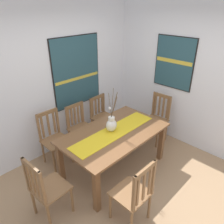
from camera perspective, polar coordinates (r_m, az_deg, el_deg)
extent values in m
cube|color=#A37F5B|center=(3.54, 4.97, -20.71)|extent=(6.40, 6.40, 0.03)
cube|color=silver|center=(4.01, -15.27, 7.99)|extent=(6.40, 0.12, 2.70)
cube|color=silver|center=(4.21, 22.35, 7.81)|extent=(0.12, 6.40, 2.70)
cube|color=brown|center=(3.49, 0.57, -5.49)|extent=(1.71, 1.00, 0.03)
cube|color=brown|center=(3.08, -4.08, -20.00)|extent=(0.08, 0.08, 0.70)
cube|color=brown|center=(4.01, 12.79, -7.78)|extent=(0.08, 0.08, 0.70)
cube|color=brown|center=(3.59, -13.38, -12.58)|extent=(0.08, 0.08, 0.70)
cube|color=brown|center=(4.41, 3.57, -3.53)|extent=(0.08, 0.08, 0.70)
cube|color=gold|center=(3.48, 0.57, -5.20)|extent=(1.58, 0.36, 0.01)
ellipsoid|color=silver|center=(3.45, -0.15, -3.51)|extent=(0.19, 0.16, 0.21)
cylinder|color=silver|center=(3.39, -0.16, -1.75)|extent=(0.10, 0.10, 0.05)
cylinder|color=brown|center=(3.29, 0.11, 2.39)|extent=(0.06, 0.02, 0.46)
cylinder|color=brown|center=(3.34, -0.54, 1.83)|extent=(0.05, 0.11, 0.37)
cylinder|color=brown|center=(3.25, 0.59, 1.78)|extent=(0.03, 0.11, 0.44)
cylinder|color=brown|center=(3.23, 0.54, 1.17)|extent=(0.05, 0.16, 0.40)
sphere|color=white|center=(3.36, -0.56, 0.98)|extent=(0.04, 0.04, 0.04)
cube|color=brown|center=(4.44, 11.20, -2.33)|extent=(0.44, 0.44, 0.03)
cylinder|color=brown|center=(4.35, 11.67, -6.64)|extent=(0.04, 0.04, 0.44)
cylinder|color=brown|center=(4.51, 7.78, -5.00)|extent=(0.04, 0.04, 0.44)
cylinder|color=brown|center=(4.63, 14.02, -4.73)|extent=(0.04, 0.04, 0.44)
cylinder|color=brown|center=(4.77, 10.27, -3.25)|extent=(0.04, 0.04, 0.44)
cube|color=brown|center=(4.40, 14.80, 0.85)|extent=(0.04, 0.04, 0.51)
cube|color=brown|center=(4.55, 10.86, 2.21)|extent=(0.04, 0.04, 0.51)
cube|color=brown|center=(4.38, 13.09, 4.18)|extent=(0.05, 0.38, 0.06)
cube|color=brown|center=(4.42, 14.29, 0.84)|extent=(0.02, 0.04, 0.42)
cube|color=brown|center=(4.46, 13.28, 1.20)|extent=(0.02, 0.04, 0.42)
cube|color=brown|center=(4.50, 12.28, 1.54)|extent=(0.02, 0.04, 0.42)
cube|color=brown|center=(4.54, 11.30, 1.88)|extent=(0.02, 0.04, 0.42)
cube|color=brown|center=(4.48, -2.09, -1.55)|extent=(0.43, 0.43, 0.03)
cylinder|color=brown|center=(4.60, 1.14, -4.01)|extent=(0.04, 0.04, 0.44)
cylinder|color=brown|center=(4.38, -1.99, -5.82)|extent=(0.04, 0.04, 0.44)
cylinder|color=brown|center=(4.81, -2.08, -2.51)|extent=(0.04, 0.04, 0.44)
cylinder|color=brown|center=(4.60, -5.22, -4.15)|extent=(0.04, 0.04, 0.44)
cube|color=brown|center=(4.61, -2.27, 2.45)|extent=(0.04, 0.04, 0.42)
cube|color=brown|center=(4.39, -5.55, 0.98)|extent=(0.04, 0.04, 0.42)
cube|color=brown|center=(4.42, -3.94, 3.84)|extent=(0.38, 0.04, 0.06)
cube|color=brown|center=(4.59, -2.64, 2.11)|extent=(0.04, 0.02, 0.33)
cube|color=brown|center=(4.53, -3.45, 1.75)|extent=(0.04, 0.02, 0.33)
cube|color=brown|center=(4.47, -4.28, 1.37)|extent=(0.04, 0.02, 0.33)
cube|color=brown|center=(4.42, -5.13, 0.99)|extent=(0.04, 0.02, 0.33)
cube|color=brown|center=(3.88, -14.43, -7.45)|extent=(0.43, 0.43, 0.03)
cylinder|color=brown|center=(3.96, -10.42, -10.32)|extent=(0.04, 0.04, 0.44)
cylinder|color=brown|center=(3.83, -14.90, -12.48)|extent=(0.04, 0.04, 0.44)
cylinder|color=brown|center=(4.22, -13.29, -8.09)|extent=(0.04, 0.04, 0.44)
cylinder|color=brown|center=(4.09, -17.57, -10.00)|extent=(0.04, 0.04, 0.44)
cube|color=brown|center=(3.96, -14.12, -2.17)|extent=(0.04, 0.04, 0.50)
cube|color=brown|center=(3.83, -18.67, -4.00)|extent=(0.04, 0.04, 0.50)
cube|color=brown|center=(3.79, -16.78, -0.20)|extent=(0.38, 0.04, 0.06)
cube|color=brown|center=(3.94, -14.90, -2.69)|extent=(0.04, 0.02, 0.41)
cube|color=brown|center=(3.90, -16.32, -3.26)|extent=(0.04, 0.02, 0.41)
cube|color=brown|center=(3.86, -17.78, -3.84)|extent=(0.04, 0.02, 0.41)
cube|color=brown|center=(2.92, 4.84, -20.44)|extent=(0.42, 0.42, 0.03)
cylinder|color=brown|center=(3.09, -0.47, -23.44)|extent=(0.04, 0.04, 0.44)
cylinder|color=brown|center=(3.26, 4.28, -19.89)|extent=(0.04, 0.04, 0.44)
cylinder|color=brown|center=(2.94, 5.11, -27.17)|extent=(0.04, 0.04, 0.44)
cylinder|color=brown|center=(3.13, 9.72, -23.08)|extent=(0.04, 0.04, 0.44)
cube|color=brown|center=(2.55, 5.79, -20.67)|extent=(0.04, 0.04, 0.52)
cube|color=brown|center=(2.76, 10.74, -16.46)|extent=(0.04, 0.04, 0.52)
cube|color=brown|center=(2.49, 8.76, -14.81)|extent=(0.38, 0.03, 0.06)
cube|color=brown|center=(2.59, 6.76, -20.08)|extent=(0.04, 0.02, 0.43)
cube|color=brown|center=(2.66, 8.37, -18.72)|extent=(0.04, 0.02, 0.43)
cube|color=brown|center=(2.73, 9.88, -17.41)|extent=(0.04, 0.02, 0.43)
cube|color=brown|center=(3.07, -15.80, -18.60)|extent=(0.44, 0.44, 0.03)
cylinder|color=brown|center=(3.41, -14.45, -18.30)|extent=(0.04, 0.04, 0.44)
cylinder|color=brown|center=(3.20, -10.45, -21.66)|extent=(0.04, 0.04, 0.44)
cylinder|color=brown|center=(3.30, -19.88, -21.18)|extent=(0.04, 0.04, 0.44)
cylinder|color=brown|center=(3.08, -16.18, -25.01)|extent=(0.04, 0.04, 0.44)
cube|color=brown|center=(2.96, -21.59, -14.83)|extent=(0.04, 0.04, 0.50)
cube|color=brown|center=(2.72, -17.76, -18.64)|extent=(0.04, 0.04, 0.50)
cube|color=brown|center=(2.70, -20.52, -13.28)|extent=(0.05, 0.38, 0.06)
cube|color=brown|center=(2.94, -21.12, -15.47)|extent=(0.02, 0.04, 0.41)
cube|color=brown|center=(2.88, -20.21, -16.40)|extent=(0.02, 0.04, 0.41)
cube|color=brown|center=(2.82, -19.24, -17.37)|extent=(0.02, 0.04, 0.41)
cube|color=brown|center=(2.76, -18.22, -18.37)|extent=(0.02, 0.04, 0.41)
cube|color=brown|center=(4.13, -7.83, -4.49)|extent=(0.42, 0.42, 0.03)
cylinder|color=brown|center=(4.23, -4.19, -7.17)|extent=(0.04, 0.04, 0.44)
cylinder|color=brown|center=(4.05, -8.00, -9.19)|extent=(0.04, 0.04, 0.44)
cylinder|color=brown|center=(4.47, -7.31, -5.31)|extent=(0.04, 0.04, 0.44)
cylinder|color=brown|center=(4.29, -11.04, -7.12)|extent=(0.04, 0.04, 0.44)
cube|color=brown|center=(4.24, -7.76, 0.08)|extent=(0.04, 0.04, 0.45)
cube|color=brown|center=(4.06, -11.70, -1.60)|extent=(0.04, 0.04, 0.45)
cube|color=brown|center=(4.06, -9.90, 1.66)|extent=(0.38, 0.03, 0.06)
cube|color=brown|center=(4.23, -8.04, -0.23)|extent=(0.04, 0.02, 0.36)
cube|color=brown|center=(4.19, -8.85, -0.57)|extent=(0.04, 0.02, 0.36)
cube|color=brown|center=(4.15, -9.67, -0.92)|extent=(0.04, 0.02, 0.36)
cube|color=brown|center=(4.12, -10.51, -1.28)|extent=(0.04, 0.02, 0.36)
cube|color=brown|center=(4.08, -11.36, -1.65)|extent=(0.04, 0.02, 0.36)
cube|color=black|center=(4.19, -9.26, 10.36)|extent=(1.05, 0.04, 1.30)
cube|color=#284C56|center=(4.17, -9.07, 10.31)|extent=(1.02, 0.01, 1.27)
cube|color=gold|center=(4.20, -8.91, 8.74)|extent=(0.99, 0.00, 0.06)
cube|color=black|center=(4.31, 16.02, 12.28)|extent=(0.04, 0.78, 0.96)
cube|color=#284C56|center=(4.29, 15.87, 12.24)|extent=(0.01, 0.75, 0.93)
cube|color=gold|center=(4.28, 15.90, 12.66)|extent=(0.00, 0.72, 0.07)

